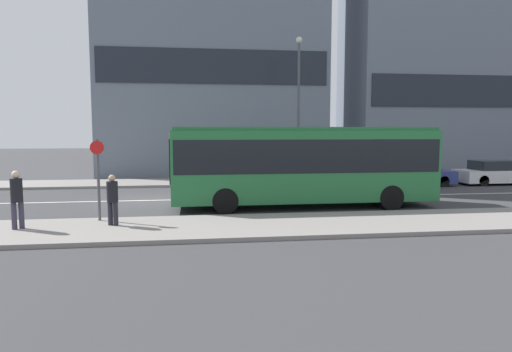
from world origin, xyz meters
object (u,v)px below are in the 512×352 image
object	(u,v)px
city_bus	(303,161)
pedestrian_near_stop	(17,196)
street_lamp	(299,96)
parked_car_1	(497,173)
pedestrian_down_pavement	(112,197)
bus_stop_sign	(98,173)
parked_car_0	(413,174)

from	to	relation	value
city_bus	pedestrian_near_stop	world-z (taller)	city_bus
city_bus	street_lamp	size ratio (longest dim) A/B	1.29
parked_car_1	pedestrian_down_pavement	distance (m)	21.78
city_bus	parked_car_1	bearing A→B (deg)	29.07
city_bus	bus_stop_sign	world-z (taller)	city_bus
pedestrian_near_stop	street_lamp	distance (m)	16.15
parked_car_1	bus_stop_sign	size ratio (longest dim) A/B	1.74
bus_stop_sign	pedestrian_down_pavement	bearing A→B (deg)	-55.70
parked_car_0	parked_car_1	xyz separation A→B (m)	(5.06, -0.04, 0.00)
bus_stop_sign	street_lamp	world-z (taller)	street_lamp
parked_car_1	street_lamp	distance (m)	12.18
pedestrian_near_stop	pedestrian_down_pavement	bearing A→B (deg)	155.29
parked_car_0	street_lamp	distance (m)	7.73
pedestrian_near_stop	pedestrian_down_pavement	size ratio (longest dim) A/B	1.11
pedestrian_down_pavement	street_lamp	size ratio (longest dim) A/B	0.20
parked_car_1	pedestrian_near_stop	size ratio (longest dim) A/B	2.64
city_bus	pedestrian_down_pavement	xyz separation A→B (m)	(-6.84, -3.37, -0.82)
pedestrian_near_stop	street_lamp	size ratio (longest dim) A/B	0.22
city_bus	parked_car_1	size ratio (longest dim) A/B	2.25
pedestrian_near_stop	parked_car_1	bearing A→B (deg)	174.71
parked_car_0	bus_stop_sign	size ratio (longest dim) A/B	1.58
street_lamp	pedestrian_near_stop	bearing A→B (deg)	-135.13
bus_stop_sign	street_lamp	distance (m)	13.87
city_bus	pedestrian_down_pavement	bearing A→B (deg)	-149.71
pedestrian_near_stop	pedestrian_down_pavement	world-z (taller)	pedestrian_near_stop
city_bus	parked_car_0	size ratio (longest dim) A/B	2.48
city_bus	parked_car_0	xyz separation A→B (m)	(7.77, 6.01, -1.20)
parked_car_1	pedestrian_near_stop	bearing A→B (deg)	-156.99
city_bus	pedestrian_near_stop	xyz separation A→B (m)	(-9.57, -3.54, -0.71)
pedestrian_down_pavement	street_lamp	world-z (taller)	street_lamp
parked_car_1	pedestrian_down_pavement	bearing A→B (deg)	-154.60
parked_car_0	parked_car_1	distance (m)	5.06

